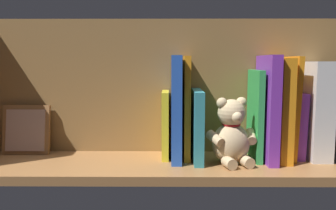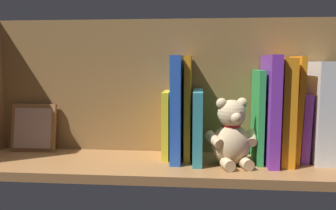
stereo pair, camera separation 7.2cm
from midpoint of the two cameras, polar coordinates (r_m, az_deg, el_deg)
name	(u,v)px [view 2 (the right image)]	position (r cm, az deg, el deg)	size (l,w,h in cm)	color
ground_plane	(168,165)	(91.04, 2.31, -9.72)	(103.85, 25.52, 2.20)	#9E6B3D
shelf_back_panel	(171,86)	(97.96, 2.68, 3.03)	(103.85, 1.50, 36.67)	olive
dictionary_thick_white	(322,112)	(97.34, 25.61, -1.06)	(5.20, 12.02, 25.18)	silver
book_1	(302,127)	(97.65, 22.87, -3.30)	(2.07, 9.82, 17.10)	purple
book_2	(294,109)	(95.25, 21.83, -0.66)	(1.38, 11.98, 26.42)	orange
book_3	(283,111)	(93.45, 20.30, -0.88)	(3.13, 14.13, 25.95)	orange
book_4	(270,109)	(91.86, 18.31, -0.69)	(2.56, 15.57, 26.71)	purple
book_5	(257,116)	(92.82, 16.47, -1.69)	(1.50, 12.92, 23.03)	green
teddy_bear	(232,136)	(87.84, 12.60, -4.88)	(12.92, 12.16, 16.47)	#D1B284
book_6	(198,126)	(90.18, 7.15, -3.34)	(2.35, 15.58, 17.97)	teal
book_7	(188,108)	(91.59, 5.50, -0.44)	(1.59, 11.29, 26.54)	orange
book_8	(177,108)	(90.02, 3.76, -0.53)	(2.57, 14.50, 26.63)	blue
book_9	(167,124)	(92.77, 2.02, -3.16)	(1.76, 10.58, 17.45)	yellow
picture_frame_leaning	(33,128)	(105.30, -19.14, -3.51)	(12.66, 3.88, 13.44)	brown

